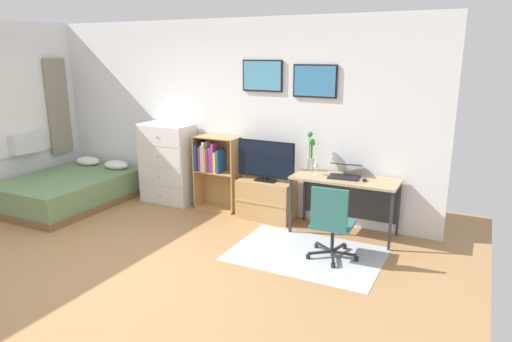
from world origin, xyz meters
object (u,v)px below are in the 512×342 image
object	(u,v)px
bookshelf	(214,166)
office_chair	(331,221)
tv_stand	(266,199)
wine_glass	(316,164)
dresser	(168,164)
desk	(347,187)
computer_mouse	(364,180)
bed	(70,189)
bamboo_vase	(311,152)
television	(266,161)
laptop	(345,171)

from	to	relation	value
bookshelf	office_chair	distance (m)	2.28
tv_stand	office_chair	distance (m)	1.50
bookshelf	wine_glass	bearing A→B (deg)	-5.44
dresser	wine_glass	size ratio (longest dim) A/B	6.73
desk	wine_glass	xyz separation A→B (m)	(-0.38, -0.10, 0.27)
desk	office_chair	xyz separation A→B (m)	(0.09, -0.88, -0.14)
bookshelf	computer_mouse	bearing A→B (deg)	-4.27
tv_stand	dresser	bearing A→B (deg)	-179.47
bed	desk	xyz separation A→B (m)	(4.07, 0.76, 0.38)
tv_stand	bamboo_vase	xyz separation A→B (m)	(0.60, 0.10, 0.71)
television	laptop	bearing A→B (deg)	1.09
office_chair	wine_glass	world-z (taller)	wine_glass
tv_stand	wine_glass	distance (m)	0.96
tv_stand	bamboo_vase	distance (m)	0.93
bamboo_vase	television	bearing A→B (deg)	-168.33
computer_mouse	tv_stand	bearing A→B (deg)	175.05
television	office_chair	world-z (taller)	television
desk	dresser	bearing A→B (deg)	-179.70
dresser	desk	xyz separation A→B (m)	(2.77, 0.01, -0.00)
bed	television	bearing A→B (deg)	13.70
computer_mouse	bamboo_vase	bearing A→B (deg)	163.99
television	computer_mouse	bearing A→B (deg)	-4.01
computer_mouse	laptop	bearing A→B (deg)	156.62
tv_stand	television	distance (m)	0.55
bookshelf	laptop	distance (m)	1.97
laptop	television	bearing A→B (deg)	175.92
bookshelf	tv_stand	world-z (taller)	bookshelf
bed	tv_stand	world-z (taller)	bed
laptop	bed	bearing A→B (deg)	-174.49
bed	bamboo_vase	bearing A→B (deg)	13.29
bed	television	world-z (taller)	television
tv_stand	laptop	size ratio (longest dim) A/B	1.75
bookshelf	computer_mouse	xyz separation A→B (m)	(2.23, -0.17, 0.11)
tv_stand	computer_mouse	distance (m)	1.45
bamboo_vase	bookshelf	bearing A→B (deg)	-177.95
dresser	bookshelf	size ratio (longest dim) A/B	1.12
computer_mouse	bamboo_vase	size ratio (longest dim) A/B	0.20
bed	tv_stand	size ratio (longest dim) A/B	2.52
bed	tv_stand	bearing A→B (deg)	14.11
dresser	bamboo_vase	distance (m)	2.28
bamboo_vase	computer_mouse	bearing A→B (deg)	-16.01
tv_stand	bamboo_vase	world-z (taller)	bamboo_vase
desk	wine_glass	size ratio (longest dim) A/B	7.25
television	wine_glass	bearing A→B (deg)	-6.33
dresser	bamboo_vase	xyz separation A→B (m)	(2.25, 0.12, 0.38)
tv_stand	television	xyz separation A→B (m)	(0.00, -0.02, 0.55)
dresser	computer_mouse	distance (m)	3.02
bookshelf	desk	distance (m)	1.99
office_chair	bamboo_vase	size ratio (longest dim) A/B	1.69
dresser	laptop	distance (m)	2.75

